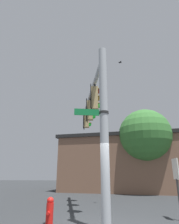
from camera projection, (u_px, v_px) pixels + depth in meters
signal_pole at (104, 128)px, 6.33m from camera, size 0.28×0.28×6.01m
mast_arm at (91, 95)px, 10.32m from camera, size 6.67×1.56×0.18m
traffic_light_nearest_pole at (95, 98)px, 8.72m from camera, size 0.54×0.49×1.31m
traffic_light_mid_inner at (90, 110)px, 10.39m from camera, size 0.54×0.49×1.31m
traffic_light_mid_outer at (87, 119)px, 12.06m from camera, size 0.54×0.49×1.31m
street_name_sign at (97, 113)px, 6.46m from camera, size 0.38×1.14×0.22m
bird_flying at (120, 62)px, 11.36m from camera, size 0.27×0.21×0.08m
storefront_building at (130, 163)px, 18.93m from camera, size 9.72×13.90×5.00m
tree_by_storefront at (145, 135)px, 16.53m from camera, size 4.44×4.44×6.91m
fire_hydrant at (50, 210)px, 6.42m from camera, size 0.35×0.24×0.82m
historical_marker at (177, 179)px, 7.16m from camera, size 0.60×0.08×2.13m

